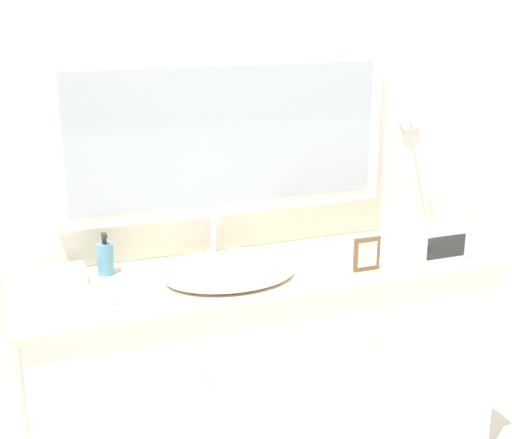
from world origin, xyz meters
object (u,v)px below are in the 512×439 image
appliance_box (435,241)px  picture_frame (367,254)px  soap_bottle (105,258)px  sink_basin (229,272)px

appliance_box → picture_frame: bearing=-173.7°
soap_bottle → appliance_box: bearing=-12.2°
sink_basin → picture_frame: 0.51m
sink_basin → soap_bottle: size_ratio=3.00×
appliance_box → soap_bottle: bearing=167.8°
appliance_box → picture_frame: (-0.32, -0.03, -0.00)m
soap_bottle → appliance_box: 1.25m
appliance_box → picture_frame: 0.32m
sink_basin → appliance_box: (0.81, -0.08, 0.05)m
sink_basin → appliance_box: size_ratio=2.07×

